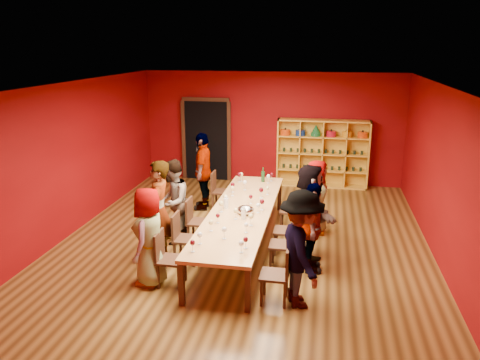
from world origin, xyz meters
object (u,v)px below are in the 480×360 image
(shelving_unit, at_px, (322,150))
(person_right_0, at_px, (301,249))
(person_left_4, at_px, (203,171))
(person_right_3, at_px, (316,197))
(tasting_table, at_px, (241,212))
(chair_person_left_4, at_px, (218,189))
(chair_person_right_0, at_px, (280,272))
(person_right_1, at_px, (312,228))
(chair_person_right_3, at_px, (294,208))
(person_left_1, at_px, (159,212))
(spittoon_bowl, at_px, (245,210))
(chair_person_left_2, at_px, (195,219))
(chair_person_right_2, at_px, (290,228))
(chair_person_right_1, at_px, (287,242))
(wine_bottle, at_px, (263,176))
(person_left_0, at_px, (149,237))
(chair_person_left_0, at_px, (166,256))
(chair_person_left_1, at_px, (182,235))
(person_right_2, at_px, (309,210))
(person_left_2, at_px, (173,202))

(shelving_unit, distance_m, person_right_0, 6.14)
(person_left_4, bearing_deg, person_right_3, 64.82)
(tasting_table, height_order, chair_person_left_4, chair_person_left_4)
(chair_person_right_0, height_order, person_right_0, person_right_0)
(person_right_1, distance_m, chair_person_right_3, 1.79)
(tasting_table, height_order, chair_person_right_0, chair_person_right_0)
(person_left_1, distance_m, spittoon_bowl, 1.55)
(chair_person_left_2, xyz_separation_m, spittoon_bowl, (1.02, -0.23, 0.33))
(chair_person_right_0, bearing_deg, chair_person_right_2, 90.00)
(chair_person_right_1, relative_size, person_right_1, 0.57)
(chair_person_right_1, bearing_deg, person_right_3, 76.11)
(person_right_0, distance_m, wine_bottle, 3.86)
(person_left_0, bearing_deg, chair_person_right_2, 127.29)
(chair_person_left_0, distance_m, person_left_0, 0.40)
(chair_person_left_0, bearing_deg, chair_person_left_4, 90.00)
(chair_person_left_0, bearing_deg, chair_person_left_1, 90.00)
(person_left_4, relative_size, person_right_2, 1.05)
(tasting_table, bearing_deg, chair_person_left_2, 177.85)
(person_left_1, height_order, chair_person_left_4, person_left_1)
(person_right_3, bearing_deg, chair_person_right_0, 171.20)
(tasting_table, bearing_deg, chair_person_right_3, 47.54)
(person_right_0, xyz_separation_m, chair_person_right_2, (-0.29, 1.73, -0.38))
(person_left_2, bearing_deg, person_left_4, 172.91)
(person_right_2, bearing_deg, person_left_0, 103.42)
(person_left_0, bearing_deg, person_right_0, 86.18)
(person_left_1, relative_size, person_left_2, 1.11)
(tasting_table, relative_size, chair_person_right_0, 5.06)
(person_left_1, relative_size, chair_person_right_1, 2.04)
(chair_person_left_0, relative_size, person_right_1, 0.57)
(person_left_2, xyz_separation_m, person_right_0, (2.54, -1.85, 0.06))
(chair_person_left_0, relative_size, person_right_0, 0.51)
(chair_person_left_1, xyz_separation_m, chair_person_left_2, (0.00, 0.82, 0.00))
(chair_person_left_2, distance_m, chair_person_right_2, 1.82)
(chair_person_right_3, bearing_deg, chair_person_right_0, -90.00)
(person_left_2, distance_m, spittoon_bowl, 1.47)
(chair_person_right_1, bearing_deg, person_right_1, 0.00)
(chair_person_left_1, xyz_separation_m, person_left_2, (-0.43, 0.82, 0.32))
(chair_person_left_0, xyz_separation_m, chair_person_left_1, (0.00, 0.83, 0.00))
(person_left_2, bearing_deg, shelving_unit, 142.68)
(person_left_4, height_order, spittoon_bowl, person_left_4)
(person_left_0, distance_m, chair_person_right_0, 2.12)
(person_right_0, distance_m, chair_person_right_3, 2.85)
(tasting_table, relative_size, person_right_3, 2.98)
(shelving_unit, bearing_deg, chair_person_right_1, -95.51)
(person_right_0, distance_m, person_right_1, 1.11)
(shelving_unit, height_order, chair_person_right_0, shelving_unit)
(shelving_unit, relative_size, chair_person_right_1, 2.70)
(person_left_1, height_order, chair_person_right_1, person_left_1)
(person_right_2, height_order, spittoon_bowl, person_right_2)
(chair_person_left_4, distance_m, person_left_4, 0.53)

